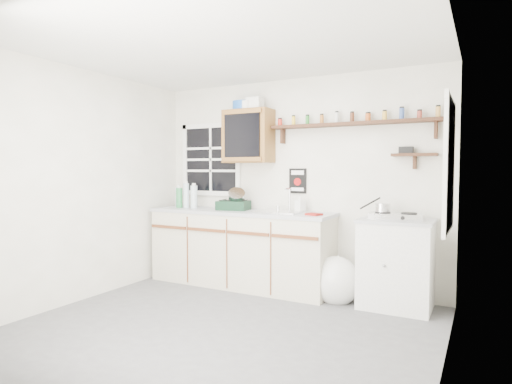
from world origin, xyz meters
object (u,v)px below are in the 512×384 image
right_cabinet (396,263)px  spice_shelf (353,123)px  main_cabinet (240,248)px  dish_rack (234,203)px  upper_cabinet (248,136)px  hotplate (396,216)px

right_cabinet → spice_shelf: spice_shelf is taller
main_cabinet → dish_rack: size_ratio=5.59×
upper_cabinet → hotplate: (1.79, -0.14, -0.88)m
main_cabinet → right_cabinet: main_cabinet is taller
spice_shelf → dish_rack: bearing=-172.4°
dish_rack → right_cabinet: bearing=-9.6°
upper_cabinet → hotplate: 2.00m
main_cabinet → upper_cabinet: 1.37m
right_cabinet → hotplate: size_ratio=1.67×
upper_cabinet → dish_rack: upper_cabinet is taller
dish_rack → hotplate: (1.92, -0.02, -0.07)m
spice_shelf → main_cabinet: bearing=-170.8°
right_cabinet → dish_rack: 2.01m
right_cabinet → hotplate: bearing=-113.0°
main_cabinet → right_cabinet: bearing=0.8°
upper_cabinet → right_cabinet: bearing=-3.8°
right_cabinet → dish_rack: bearing=-179.9°
main_cabinet → spice_shelf: (1.32, 0.21, 1.47)m
upper_cabinet → spice_shelf: bearing=3.1°
right_cabinet → dish_rack: size_ratio=2.20×
upper_cabinet → spice_shelf: upper_cabinet is taller
main_cabinet → upper_cabinet: size_ratio=3.55×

